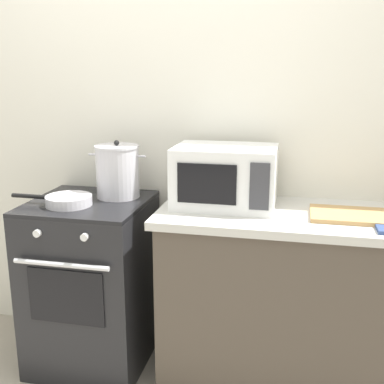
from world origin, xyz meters
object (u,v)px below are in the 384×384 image
microwave (225,176)px  cutting_board (350,215)px  stove (92,282)px  stock_pot (118,171)px  frying_pan (67,200)px

microwave → cutting_board: microwave is taller
stove → stock_pot: (0.13, 0.12, 0.60)m
frying_pan → microwave: size_ratio=0.87×
cutting_board → microwave: bearing=172.6°
stove → cutting_board: (1.31, 0.00, 0.47)m
stove → frying_pan: frying_pan is taller
stock_pot → cutting_board: size_ratio=0.89×
stove → frying_pan: size_ratio=2.13×
frying_pan → cutting_board: 1.38m
stock_pot → frying_pan: 0.31m
stock_pot → cutting_board: bearing=-5.7°
frying_pan → stock_pot: bearing=48.0°
stove → cutting_board: size_ratio=2.56×
frying_pan → stove: bearing=54.5°
frying_pan → microwave: microwave is taller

